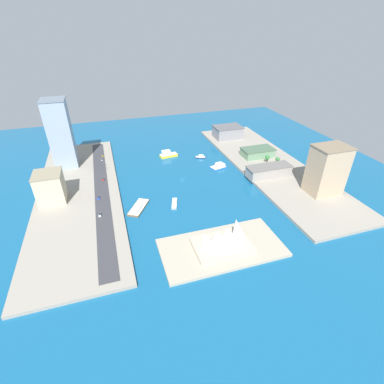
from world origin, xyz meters
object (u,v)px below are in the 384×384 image
(ferry_yellow_fast, at_px, (168,154))
(office_block_beige, at_px, (50,187))
(hatchback_blue, at_px, (98,198))
(opera_landmark, at_px, (224,238))
(terminal_long_green, at_px, (258,152))
(carpark_squat_concrete, at_px, (269,171))
(taxi_yellow_cab, at_px, (103,155))
(catamaran_blue, at_px, (219,166))
(yacht_sleek_gray, at_px, (174,203))
(traffic_light_waterfront, at_px, (106,166))
(barge_flat_brown, at_px, (138,207))
(patrol_launch_navy, at_px, (201,157))
(apartment_midrise_tan, at_px, (327,170))
(tower_tall_glass, at_px, (61,134))
(van_white, at_px, (100,215))
(pickup_red, at_px, (103,179))
(sedan_silver, at_px, (102,160))
(warehouse_low_gray, at_px, (228,132))

(ferry_yellow_fast, distance_m, office_block_beige, 132.66)
(hatchback_blue, xyz_separation_m, opera_landmark, (-79.27, 88.07, 5.99))
(terminal_long_green, xyz_separation_m, hatchback_blue, (174.86, 38.86, -3.67))
(carpark_squat_concrete, xyz_separation_m, taxi_yellow_cab, (153.68, -99.69, -4.59))
(catamaran_blue, bearing_deg, yacht_sleek_gray, 40.67)
(ferry_yellow_fast, xyz_separation_m, terminal_long_green, (-95.84, 34.46, 4.16))
(traffic_light_waterfront, bearing_deg, taxi_yellow_cab, -85.79)
(barge_flat_brown, height_order, taxi_yellow_cab, taxi_yellow_cab)
(patrol_launch_navy, bearing_deg, apartment_midrise_tan, 125.76)
(catamaran_blue, xyz_separation_m, barge_flat_brown, (93.31, 51.33, -0.47))
(tower_tall_glass, distance_m, van_white, 114.68)
(yacht_sleek_gray, distance_m, hatchback_blue, 65.98)
(catamaran_blue, distance_m, office_block_beige, 162.15)
(van_white, bearing_deg, taxi_yellow_cab, -93.50)
(catamaran_blue, bearing_deg, opera_landmark, 69.10)
(van_white, height_order, pickup_red, pickup_red)
(pickup_red, height_order, hatchback_blue, hatchback_blue)
(ferry_yellow_fast, xyz_separation_m, sedan_silver, (72.97, -7.24, 0.44))
(barge_flat_brown, distance_m, office_block_beige, 75.33)
(catamaran_blue, relative_size, van_white, 3.40)
(ferry_yellow_fast, relative_size, terminal_long_green, 0.62)
(terminal_long_green, bearing_deg, catamaran_blue, 10.96)
(warehouse_low_gray, bearing_deg, sedan_silver, 8.57)
(barge_flat_brown, bearing_deg, van_white, 7.08)
(patrol_launch_navy, distance_m, terminal_long_green, 64.56)
(tower_tall_glass, distance_m, pickup_red, 66.54)
(patrol_launch_navy, relative_size, apartment_midrise_tan, 0.28)
(pickup_red, bearing_deg, hatchback_blue, 81.07)
(tower_tall_glass, distance_m, taxi_yellow_cab, 50.54)
(barge_flat_brown, relative_size, traffic_light_waterfront, 4.16)
(carpark_squat_concrete, relative_size, opera_landmark, 1.15)
(apartment_midrise_tan, distance_m, opera_landmark, 119.33)
(apartment_midrise_tan, relative_size, taxi_yellow_cab, 9.61)
(van_white, height_order, opera_landmark, opera_landmark)
(yacht_sleek_gray, height_order, traffic_light_waterfront, traffic_light_waterfront)
(terminal_long_green, bearing_deg, hatchback_blue, 12.53)
(tower_tall_glass, bearing_deg, catamaran_blue, 161.60)
(warehouse_low_gray, bearing_deg, van_white, 38.12)
(barge_flat_brown, relative_size, pickup_red, 6.29)
(ferry_yellow_fast, relative_size, van_white, 4.30)
(catamaran_blue, distance_m, taxi_yellow_cab, 132.55)
(ferry_yellow_fast, xyz_separation_m, hatchback_blue, (79.02, 73.32, 0.48))
(yacht_sleek_gray, height_order, warehouse_low_gray, warehouse_low_gray)
(taxi_yellow_cab, relative_size, traffic_light_waterfront, 0.69)
(tower_tall_glass, bearing_deg, ferry_yellow_fast, 176.57)
(patrol_launch_navy, bearing_deg, warehouse_low_gray, -139.12)
(carpark_squat_concrete, bearing_deg, sedan_silver, -29.66)
(terminal_long_green, bearing_deg, traffic_light_waterfront, -5.55)
(catamaran_blue, relative_size, apartment_midrise_tan, 0.41)
(office_block_beige, relative_size, warehouse_low_gray, 0.72)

